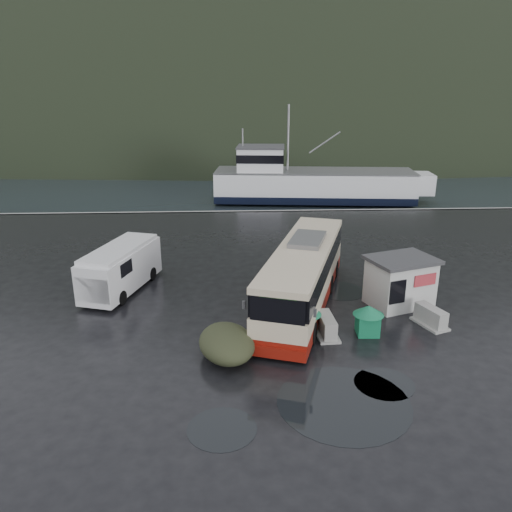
{
  "coord_description": "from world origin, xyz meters",
  "views": [
    {
      "loc": [
        -0.9,
        -20.15,
        9.79
      ],
      "look_at": [
        0.25,
        3.52,
        1.7
      ],
      "focal_mm": 35.0,
      "sensor_mm": 36.0,
      "label": 1
    }
  ],
  "objects_px": {
    "waste_bin_left": "(303,335)",
    "waste_bin_right": "(367,334)",
    "ticket_kiosk": "(398,304)",
    "coach_bus": "(302,305)",
    "fishing_trawler": "(314,188)",
    "white_van": "(123,290)",
    "jersey_barrier_b": "(429,325)",
    "dome_tent": "(227,356)",
    "jersey_barrier_a": "(326,335)"
  },
  "relations": [
    {
      "from": "white_van",
      "to": "dome_tent",
      "type": "bearing_deg",
      "value": -35.21
    },
    {
      "from": "coach_bus",
      "to": "waste_bin_right",
      "type": "relative_size",
      "value": 8.57
    },
    {
      "from": "waste_bin_right",
      "to": "fishing_trawler",
      "type": "xyz_separation_m",
      "value": [
        2.79,
        31.56,
        0.0
      ]
    },
    {
      "from": "white_van",
      "to": "ticket_kiosk",
      "type": "height_order",
      "value": "ticket_kiosk"
    },
    {
      "from": "waste_bin_left",
      "to": "ticket_kiosk",
      "type": "bearing_deg",
      "value": 30.37
    },
    {
      "from": "dome_tent",
      "to": "waste_bin_right",
      "type": "bearing_deg",
      "value": 15.11
    },
    {
      "from": "waste_bin_left",
      "to": "fishing_trawler",
      "type": "xyz_separation_m",
      "value": [
        5.46,
        31.58,
        0.0
      ]
    },
    {
      "from": "coach_bus",
      "to": "white_van",
      "type": "xyz_separation_m",
      "value": [
        -8.84,
        2.24,
        0.0
      ]
    },
    {
      "from": "waste_bin_left",
      "to": "waste_bin_right",
      "type": "relative_size",
      "value": 1.12
    },
    {
      "from": "white_van",
      "to": "waste_bin_right",
      "type": "height_order",
      "value": "white_van"
    },
    {
      "from": "fishing_trawler",
      "to": "jersey_barrier_a",
      "type": "bearing_deg",
      "value": -92.46
    },
    {
      "from": "white_van",
      "to": "fishing_trawler",
      "type": "distance_m",
      "value": 29.74
    },
    {
      "from": "jersey_barrier_b",
      "to": "white_van",
      "type": "bearing_deg",
      "value": 161.79
    },
    {
      "from": "white_van",
      "to": "jersey_barrier_a",
      "type": "bearing_deg",
      "value": -12.38
    },
    {
      "from": "waste_bin_left",
      "to": "jersey_barrier_a",
      "type": "distance_m",
      "value": 0.95
    },
    {
      "from": "waste_bin_left",
      "to": "jersey_barrier_a",
      "type": "xyz_separation_m",
      "value": [
        0.95,
        0.01,
        0.0
      ]
    },
    {
      "from": "white_van",
      "to": "fishing_trawler",
      "type": "height_order",
      "value": "fishing_trawler"
    },
    {
      "from": "fishing_trawler",
      "to": "waste_bin_right",
      "type": "bearing_deg",
      "value": -89.38
    },
    {
      "from": "waste_bin_right",
      "to": "fishing_trawler",
      "type": "height_order",
      "value": "fishing_trawler"
    },
    {
      "from": "dome_tent",
      "to": "coach_bus",
      "type": "bearing_deg",
      "value": 52.67
    },
    {
      "from": "ticket_kiosk",
      "to": "jersey_barrier_b",
      "type": "xyz_separation_m",
      "value": [
        0.69,
        -2.18,
        0.0
      ]
    },
    {
      "from": "white_van",
      "to": "waste_bin_right",
      "type": "relative_size",
      "value": 4.35
    },
    {
      "from": "waste_bin_right",
      "to": "ticket_kiosk",
      "type": "relative_size",
      "value": 0.43
    },
    {
      "from": "waste_bin_right",
      "to": "dome_tent",
      "type": "distance_m",
      "value": 6.03
    },
    {
      "from": "jersey_barrier_b",
      "to": "coach_bus",
      "type": "bearing_deg",
      "value": 155.4
    },
    {
      "from": "waste_bin_left",
      "to": "jersey_barrier_b",
      "type": "xyz_separation_m",
      "value": [
        5.59,
        0.69,
        0.0
      ]
    },
    {
      "from": "waste_bin_right",
      "to": "jersey_barrier_b",
      "type": "distance_m",
      "value": 2.99
    },
    {
      "from": "waste_bin_right",
      "to": "jersey_barrier_b",
      "type": "height_order",
      "value": "waste_bin_right"
    },
    {
      "from": "coach_bus",
      "to": "dome_tent",
      "type": "height_order",
      "value": "coach_bus"
    },
    {
      "from": "coach_bus",
      "to": "jersey_barrier_b",
      "type": "distance_m",
      "value": 5.74
    },
    {
      "from": "waste_bin_right",
      "to": "jersey_barrier_a",
      "type": "relative_size",
      "value": 0.76
    },
    {
      "from": "waste_bin_left",
      "to": "waste_bin_right",
      "type": "distance_m",
      "value": 2.67
    },
    {
      "from": "dome_tent",
      "to": "fishing_trawler",
      "type": "bearing_deg",
      "value": 75.42
    },
    {
      "from": "dome_tent",
      "to": "waste_bin_left",
      "type": "bearing_deg",
      "value": 26.11
    },
    {
      "from": "coach_bus",
      "to": "waste_bin_right",
      "type": "height_order",
      "value": "coach_bus"
    },
    {
      "from": "white_van",
      "to": "fishing_trawler",
      "type": "relative_size",
      "value": 0.24
    },
    {
      "from": "waste_bin_right",
      "to": "ticket_kiosk",
      "type": "distance_m",
      "value": 3.61
    },
    {
      "from": "waste_bin_right",
      "to": "coach_bus",
      "type": "bearing_deg",
      "value": 127.01
    },
    {
      "from": "dome_tent",
      "to": "ticket_kiosk",
      "type": "xyz_separation_m",
      "value": [
        8.05,
        4.41,
        0.0
      ]
    },
    {
      "from": "coach_bus",
      "to": "waste_bin_right",
      "type": "bearing_deg",
      "value": -34.87
    },
    {
      "from": "dome_tent",
      "to": "jersey_barrier_a",
      "type": "distance_m",
      "value": 4.39
    },
    {
      "from": "coach_bus",
      "to": "white_van",
      "type": "height_order",
      "value": "coach_bus"
    },
    {
      "from": "waste_bin_left",
      "to": "ticket_kiosk",
      "type": "xyz_separation_m",
      "value": [
        4.9,
        2.87,
        0.0
      ]
    },
    {
      "from": "jersey_barrier_a",
      "to": "jersey_barrier_b",
      "type": "height_order",
      "value": "jersey_barrier_a"
    },
    {
      "from": "white_van",
      "to": "fishing_trawler",
      "type": "xyz_separation_m",
      "value": [
        13.93,
        26.27,
        0.0
      ]
    },
    {
      "from": "waste_bin_left",
      "to": "waste_bin_right",
      "type": "xyz_separation_m",
      "value": [
        2.67,
        0.03,
        0.0
      ]
    },
    {
      "from": "waste_bin_left",
      "to": "jersey_barrier_a",
      "type": "height_order",
      "value": "waste_bin_left"
    },
    {
      "from": "waste_bin_left",
      "to": "dome_tent",
      "type": "bearing_deg",
      "value": -153.89
    },
    {
      "from": "white_van",
      "to": "ticket_kiosk",
      "type": "bearing_deg",
      "value": 6.64
    },
    {
      "from": "waste_bin_right",
      "to": "jersey_barrier_a",
      "type": "bearing_deg",
      "value": -179.44
    }
  ]
}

